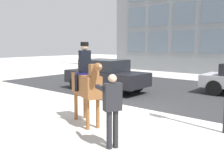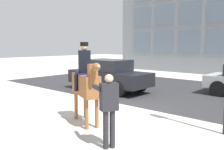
# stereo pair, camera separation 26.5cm
# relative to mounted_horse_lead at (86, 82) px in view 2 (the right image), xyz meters

# --- Properties ---
(ground_plane) EXTENTS (80.00, 80.00, 0.00)m
(ground_plane) POSITION_rel_mounted_horse_lead_xyz_m (-0.13, 2.13, -1.27)
(ground_plane) COLOR beige
(road_surface) EXTENTS (21.61, 8.50, 0.01)m
(road_surface) POSITION_rel_mounted_horse_lead_xyz_m (-0.13, 6.88, -1.27)
(road_surface) COLOR #2D2D30
(road_surface) RESTS_ON ground_plane
(mounted_horse_lead) EXTENTS (1.85, 1.07, 2.47)m
(mounted_horse_lead) POSITION_rel_mounted_horse_lead_xyz_m (0.00, 0.00, 0.00)
(mounted_horse_lead) COLOR brown
(mounted_horse_lead) RESTS_ON ground_plane
(pedestrian_bystander) EXTENTS (0.91, 0.46, 1.73)m
(pedestrian_bystander) POSITION_rel_mounted_horse_lead_xyz_m (1.74, -0.89, -0.25)
(pedestrian_bystander) COLOR #232328
(pedestrian_bystander) RESTS_ON ground_plane
(street_car_near_lane) EXTENTS (4.46, 1.90, 1.63)m
(street_car_near_lane) POSITION_rel_mounted_horse_lead_xyz_m (-3.21, 4.48, -0.42)
(street_car_near_lane) COLOR black
(street_car_near_lane) RESTS_ON ground_plane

